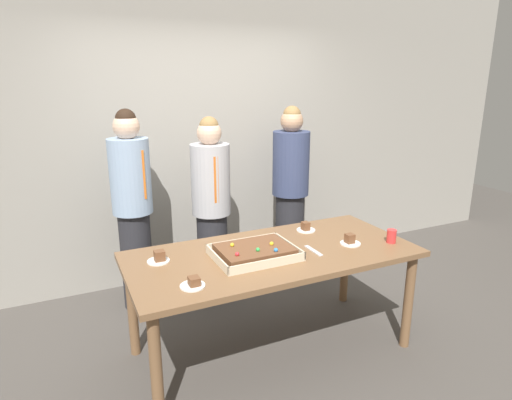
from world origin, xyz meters
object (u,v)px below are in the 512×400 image
(sheet_cake, at_px, (255,252))
(plated_slice_far_left, at_px, (159,258))
(cake_server_utensil, at_px, (313,251))
(person_serving_front, at_px, (211,207))
(person_green_shirt_behind, at_px, (290,191))
(plated_slice_near_right, at_px, (306,228))
(drink_cup_nearest, at_px, (391,236))
(person_striped_tie_right, at_px, (133,208))
(plated_slice_near_left, at_px, (193,284))
(party_table, at_px, (273,263))
(plated_slice_far_right, at_px, (350,241))

(sheet_cake, distance_m, plated_slice_far_left, 0.64)
(cake_server_utensil, relative_size, person_serving_front, 0.12)
(cake_server_utensil, bearing_deg, person_green_shirt_behind, 67.79)
(plated_slice_near_right, distance_m, person_serving_front, 0.91)
(drink_cup_nearest, height_order, cake_server_utensil, drink_cup_nearest)
(cake_server_utensil, relative_size, person_striped_tie_right, 0.11)
(plated_slice_far_left, distance_m, person_green_shirt_behind, 1.78)
(plated_slice_near_right, height_order, drink_cup_nearest, drink_cup_nearest)
(plated_slice_near_right, height_order, cake_server_utensil, plated_slice_near_right)
(drink_cup_nearest, relative_size, cake_server_utensil, 0.50)
(plated_slice_near_left, height_order, drink_cup_nearest, drink_cup_nearest)
(person_serving_front, bearing_deg, plated_slice_near_right, 39.57)
(person_serving_front, relative_size, person_striped_tie_right, 0.96)
(plated_slice_near_right, relative_size, cake_server_utensil, 0.75)
(sheet_cake, xyz_separation_m, person_green_shirt_behind, (0.91, 1.11, 0.07))
(sheet_cake, bearing_deg, party_table, 8.61)
(party_table, relative_size, plated_slice_far_left, 13.60)
(plated_slice_far_right, xyz_separation_m, person_striped_tie_right, (-1.35, 1.22, 0.10))
(party_table, xyz_separation_m, person_striped_tie_right, (-0.77, 1.10, 0.21))
(plated_slice_far_right, height_order, cake_server_utensil, plated_slice_far_right)
(party_table, distance_m, sheet_cake, 0.20)
(plated_slice_far_right, relative_size, drink_cup_nearest, 1.50)
(plated_slice_far_left, relative_size, person_striped_tie_right, 0.09)
(plated_slice_far_right, bearing_deg, plated_slice_near_right, 110.57)
(plated_slice_far_left, height_order, cake_server_utensil, plated_slice_far_left)
(party_table, bearing_deg, plated_slice_near_left, -157.84)
(drink_cup_nearest, bearing_deg, cake_server_utensil, 170.55)
(party_table, height_order, sheet_cake, sheet_cake)
(plated_slice_near_right, distance_m, person_green_shirt_behind, 0.87)
(sheet_cake, xyz_separation_m, plated_slice_near_right, (0.59, 0.30, -0.01))
(person_green_shirt_behind, bearing_deg, cake_server_utensil, 17.17)
(party_table, xyz_separation_m, plated_slice_near_right, (0.44, 0.27, 0.11))
(party_table, height_order, plated_slice_near_right, plated_slice_near_right)
(sheet_cake, bearing_deg, plated_slice_near_right, 26.64)
(party_table, height_order, drink_cup_nearest, drink_cup_nearest)
(sheet_cake, relative_size, plated_slice_near_left, 3.73)
(plated_slice_far_right, xyz_separation_m, drink_cup_nearest, (0.30, -0.10, 0.02))
(plated_slice_near_left, height_order, person_striped_tie_right, person_striped_tie_right)
(plated_slice_near_left, bearing_deg, person_striped_tie_right, 94.26)
(sheet_cake, xyz_separation_m, plated_slice_far_right, (0.74, -0.09, -0.01))
(plated_slice_near_left, bearing_deg, drink_cup_nearest, 2.09)
(party_table, distance_m, plated_slice_near_left, 0.73)
(plated_slice_far_left, bearing_deg, person_serving_front, 51.33)
(person_green_shirt_behind, distance_m, person_striped_tie_right, 1.53)
(plated_slice_near_left, distance_m, drink_cup_nearest, 1.55)
(sheet_cake, relative_size, person_green_shirt_behind, 0.32)
(sheet_cake, height_order, person_serving_front, person_serving_front)
(plated_slice_near_right, height_order, plated_slice_far_left, plated_slice_far_left)
(sheet_cake, height_order, cake_server_utensil, sheet_cake)
(sheet_cake, relative_size, person_striped_tie_right, 0.32)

